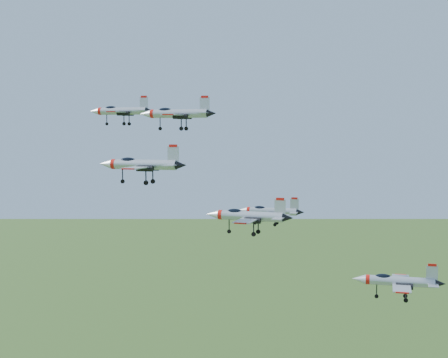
% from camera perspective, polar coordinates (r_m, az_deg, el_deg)
% --- Properties ---
extents(jet_lead, '(13.79, 11.41, 3.69)m').
position_cam_1_polar(jet_lead, '(125.83, -9.45, 6.17)').
color(jet_lead, '#ADB2BA').
extents(jet_left_high, '(13.70, 11.31, 3.66)m').
position_cam_1_polar(jet_left_high, '(105.54, -4.37, 6.00)').
color(jet_left_high, '#ADB2BA').
extents(jet_right_high, '(12.88, 10.62, 3.45)m').
position_cam_1_polar(jet_right_high, '(85.34, -7.60, 1.34)').
color(jet_right_high, '#ADB2BA').
extents(jet_left_low, '(11.78, 9.76, 3.15)m').
position_cam_1_polar(jet_left_low, '(107.89, 4.20, -2.94)').
color(jet_left_low, '#ADB2BA').
extents(jet_right_low, '(13.00, 10.66, 3.49)m').
position_cam_1_polar(jet_right_low, '(89.43, 2.18, -3.37)').
color(jet_right_low, '#ADB2BA').
extents(jet_trail, '(13.83, 11.46, 3.70)m').
position_cam_1_polar(jet_trail, '(99.50, 15.54, -8.97)').
color(jet_trail, '#ADB2BA').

